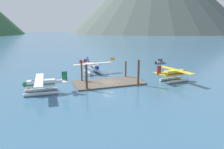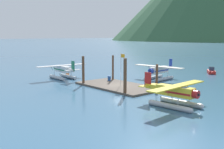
% 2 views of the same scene
% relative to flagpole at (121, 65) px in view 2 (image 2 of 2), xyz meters
% --- Properties ---
extents(ground_plane, '(1200.00, 1200.00, 0.00)m').
position_rel_flagpole_xyz_m(ground_plane, '(-0.68, -0.09, -3.70)').
color(ground_plane, '#38607F').
extents(dock_platform, '(14.70, 7.54, 0.30)m').
position_rel_flagpole_xyz_m(dock_platform, '(-0.68, -0.09, -3.55)').
color(dock_platform, brown).
rests_on(dock_platform, ground).
extents(piling_near_left, '(0.45, 0.45, 4.99)m').
position_rel_flagpole_xyz_m(piling_near_left, '(-6.23, -3.33, -1.21)').
color(piling_near_left, brown).
rests_on(piling_near_left, ground).
extents(piling_near_right, '(0.48, 0.48, 5.33)m').
position_rel_flagpole_xyz_m(piling_near_right, '(4.67, -3.52, -1.04)').
color(piling_near_right, brown).
rests_on(piling_near_right, ground).
extents(piling_far_left, '(0.37, 0.37, 4.85)m').
position_rel_flagpole_xyz_m(piling_far_left, '(-5.80, 3.11, -1.28)').
color(piling_far_left, brown).
rests_on(piling_far_left, ground).
extents(piling_far_right, '(0.39, 0.39, 4.01)m').
position_rel_flagpole_xyz_m(piling_far_right, '(4.81, 3.27, -1.70)').
color(piling_far_right, brown).
rests_on(piling_far_right, ground).
extents(flagpole, '(0.95, 0.10, 5.41)m').
position_rel_flagpole_xyz_m(flagpole, '(0.00, 0.00, 0.00)').
color(flagpole, silver).
rests_on(flagpole, dock_platform).
extents(fuel_drum, '(0.62, 0.62, 0.88)m').
position_rel_flagpole_xyz_m(fuel_drum, '(-5.17, 1.68, -2.96)').
color(fuel_drum, '#1E4C99').
rests_on(fuel_drum, dock_platform).
extents(mooring_buoy, '(0.72, 0.72, 0.72)m').
position_rel_flagpole_xyz_m(mooring_buoy, '(-16.88, -0.06, -3.34)').
color(mooring_buoy, orange).
rests_on(mooring_buoy, ground).
extents(seaplane_cream_bow_centre, '(10.49, 7.95, 3.84)m').
position_rel_flagpole_xyz_m(seaplane_cream_bow_centre, '(-1.16, 10.87, -2.13)').
color(seaplane_cream_bow_centre, '#B7BABF').
rests_on(seaplane_cream_bow_centre, ground).
extents(seaplane_white_port_aft, '(7.98, 10.45, 3.84)m').
position_rel_flagpole_xyz_m(seaplane_white_port_aft, '(-14.45, -2.66, -2.13)').
color(seaplane_white_port_aft, '#B7BABF').
rests_on(seaplane_white_port_aft, ground).
extents(seaplane_yellow_stbd_aft, '(7.97, 10.48, 3.84)m').
position_rel_flagpole_xyz_m(seaplane_yellow_stbd_aft, '(13.58, -3.53, -2.13)').
color(seaplane_yellow_stbd_aft, '#B7BABF').
rests_on(seaplane_yellow_stbd_aft, ground).
extents(boat_red_open_north, '(3.71, 4.27, 1.50)m').
position_rel_flagpole_xyz_m(boat_red_open_north, '(0.65, 26.89, -3.22)').
color(boat_red_open_north, '#B2231E').
rests_on(boat_red_open_north, ground).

